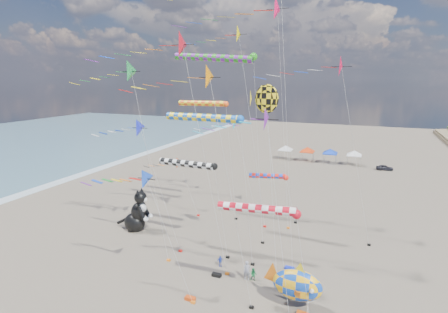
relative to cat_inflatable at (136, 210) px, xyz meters
name	(u,v)px	position (x,y,z in m)	size (l,w,h in m)	color
delta_kite_0	(226,126)	(7.33, 11.34, 9.29)	(9.97, 1.98, 13.35)	#0AA1B9
delta_kite_1	(259,12)	(12.79, 7.73, 23.14)	(16.30, 2.85, 27.60)	#F91152
delta_kite_2	(141,131)	(3.29, -2.73, 10.27)	(10.02, 2.14, 14.38)	#1C2ADD
delta_kite_3	(253,124)	(18.21, -10.81, 12.76)	(7.73, 1.77, 16.76)	purple
delta_kite_4	(172,166)	(1.01, 7.14, 3.92)	(8.72, 1.77, 7.91)	#FF521B
delta_kite_5	(135,74)	(4.51, -4.93, 16.16)	(9.37, 2.23, 20.32)	#1F8D42
delta_kite_6	(343,69)	(22.51, 6.65, 16.72)	(12.22, 2.39, 20.96)	red
delta_kite_7	(227,36)	(9.22, 7.03, 20.60)	(12.16, 2.19, 24.79)	yellow
delta_kite_8	(141,180)	(8.47, -10.18, 7.56)	(10.00, 1.80, 11.60)	blue
delta_kite_9	(176,48)	(9.14, -4.98, 18.37)	(13.99, 2.45, 22.66)	red
delta_kite_11	(188,81)	(12.39, -8.93, 15.53)	(12.47, 2.06, 19.68)	orange
windsock_0	(261,210)	(18.55, -9.49, 6.17)	(7.71, 0.71, 9.34)	red
windsock_1	(217,58)	(9.73, 2.59, 17.82)	(10.88, 0.81, 21.06)	#24961B
windsock_2	(270,176)	(14.20, 9.74, 3.20)	(6.54, 0.70, 6.35)	red
windsock_3	(205,104)	(5.71, 8.01, 12.47)	(8.31, 0.74, 15.68)	#FA5115
windsock_4	(207,118)	(10.82, -2.40, 11.92)	(9.47, 0.80, 15.14)	blue
windsock_5	(189,164)	(8.63, -2.03, 7.00)	(8.07, 0.75, 10.18)	black
angelfish_kite	(265,100)	(16.51, -2.04, 13.78)	(3.74, 3.02, 17.99)	yellow
cat_inflatable	(136,210)	(0.00, 0.00, 0.00)	(4.08, 2.04, 5.51)	black
fish_inflatable	(297,285)	(21.13, -7.50, -0.62)	(5.47, 2.70, 4.19)	#1244B6
person_adult	(247,271)	(16.08, -5.09, -1.83)	(0.68, 0.44, 1.85)	gray
child_green	(254,274)	(16.71, -5.00, -2.13)	(0.61, 0.47, 1.25)	#1B763D
child_blue	(220,261)	(12.84, -3.84, -2.18)	(0.67, 0.28, 1.15)	#2540BB
kite_bag_1	(190,298)	(12.61, -9.88, -2.60)	(0.90, 0.44, 0.30)	#C33D0D
kite_bag_2	(289,268)	(19.43, -1.85, -2.60)	(0.90, 0.44, 0.30)	#1426CC
kite_bag_3	(217,275)	(13.24, -5.68, -2.60)	(0.90, 0.44, 0.30)	black
tent_row	(319,148)	(15.85, 45.59, 0.40)	(19.20, 4.20, 3.80)	silver
parked_car	(385,168)	(29.47, 43.59, -2.20)	(1.31, 3.25, 1.11)	#26262D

